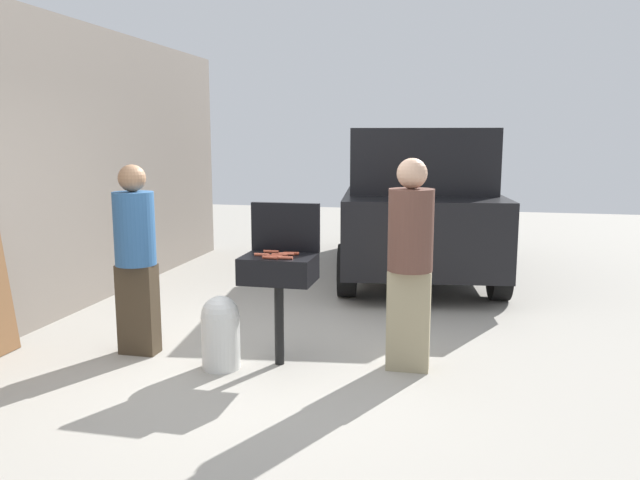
# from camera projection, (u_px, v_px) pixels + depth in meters

# --- Properties ---
(ground_plane) EXTENTS (24.00, 24.00, 0.00)m
(ground_plane) POSITION_uv_depth(u_px,v_px,m) (266.00, 363.00, 5.34)
(ground_plane) COLOR #9E998E
(house_wall_side) EXTENTS (0.24, 8.00, 3.17)m
(house_wall_side) POSITION_uv_depth(u_px,v_px,m) (55.00, 168.00, 6.62)
(house_wall_side) COLOR slate
(house_wall_side) RESTS_ON ground
(bbq_grill) EXTENTS (0.60, 0.44, 0.94)m
(bbq_grill) POSITION_uv_depth(u_px,v_px,m) (279.00, 273.00, 5.18)
(bbq_grill) COLOR black
(bbq_grill) RESTS_ON ground
(grill_lid_open) EXTENTS (0.60, 0.05, 0.42)m
(grill_lid_open) POSITION_uv_depth(u_px,v_px,m) (285.00, 227.00, 5.33)
(grill_lid_open) COLOR black
(grill_lid_open) RESTS_ON bbq_grill
(hot_dog_0) EXTENTS (0.13, 0.03, 0.03)m
(hot_dog_0) POSITION_uv_depth(u_px,v_px,m) (271.00, 252.00, 5.28)
(hot_dog_0) COLOR #B74C33
(hot_dog_0) RESTS_ON bbq_grill
(hot_dog_1) EXTENTS (0.13, 0.03, 0.03)m
(hot_dog_1) POSITION_uv_depth(u_px,v_px,m) (262.00, 255.00, 5.14)
(hot_dog_1) COLOR #C6593D
(hot_dog_1) RESTS_ON bbq_grill
(hot_dog_2) EXTENTS (0.13, 0.03, 0.03)m
(hot_dog_2) POSITION_uv_depth(u_px,v_px,m) (275.00, 256.00, 5.07)
(hot_dog_2) COLOR #B74C33
(hot_dog_2) RESTS_ON bbq_grill
(hot_dog_3) EXTENTS (0.13, 0.03, 0.03)m
(hot_dog_3) POSITION_uv_depth(u_px,v_px,m) (285.00, 258.00, 5.01)
(hot_dog_3) COLOR #C6593D
(hot_dog_3) RESTS_ON bbq_grill
(hot_dog_4) EXTENTS (0.13, 0.04, 0.03)m
(hot_dog_4) POSITION_uv_depth(u_px,v_px,m) (291.00, 253.00, 5.20)
(hot_dog_4) COLOR #AD4228
(hot_dog_4) RESTS_ON bbq_grill
(hot_dog_5) EXTENTS (0.13, 0.03, 0.03)m
(hot_dog_5) POSITION_uv_depth(u_px,v_px,m) (287.00, 254.00, 5.17)
(hot_dog_5) COLOR #C6593D
(hot_dog_5) RESTS_ON bbq_grill
(hot_dog_6) EXTENTS (0.13, 0.04, 0.03)m
(hot_dog_6) POSITION_uv_depth(u_px,v_px,m) (280.00, 255.00, 5.13)
(hot_dog_6) COLOR #B74C33
(hot_dog_6) RESTS_ON bbq_grill
(hot_dog_7) EXTENTS (0.13, 0.04, 0.03)m
(hot_dog_7) POSITION_uv_depth(u_px,v_px,m) (270.00, 258.00, 5.02)
(hot_dog_7) COLOR #B74C33
(hot_dog_7) RESTS_ON bbq_grill
(propane_tank) EXTENTS (0.32, 0.32, 0.62)m
(propane_tank) POSITION_uv_depth(u_px,v_px,m) (221.00, 331.00, 5.17)
(propane_tank) COLOR silver
(propane_tank) RESTS_ON ground
(person_left) EXTENTS (0.35, 0.35, 1.68)m
(person_left) POSITION_uv_depth(u_px,v_px,m) (136.00, 253.00, 5.44)
(person_left) COLOR #3F3323
(person_left) RESTS_ON ground
(person_right) EXTENTS (0.37, 0.37, 1.75)m
(person_right) POSITION_uv_depth(u_px,v_px,m) (410.00, 257.00, 5.05)
(person_right) COLOR gray
(person_right) RESTS_ON ground
(parked_minivan) EXTENTS (2.49, 4.61, 2.02)m
(parked_minivan) POSITION_uv_depth(u_px,v_px,m) (416.00, 201.00, 8.79)
(parked_minivan) COLOR black
(parked_minivan) RESTS_ON ground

